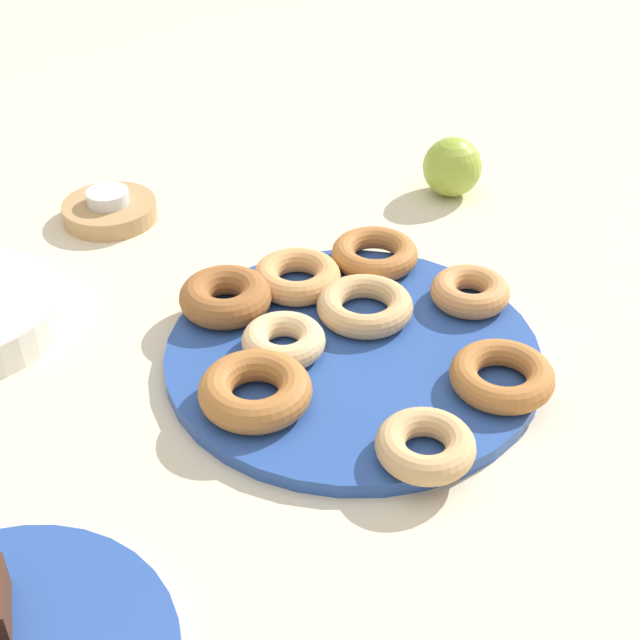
{
  "coord_description": "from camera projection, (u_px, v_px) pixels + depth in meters",
  "views": [
    {
      "loc": [
        -0.66,
        -0.03,
        0.52
      ],
      "look_at": [
        0.0,
        0.03,
        0.04
      ],
      "focal_mm": 51.1,
      "sensor_mm": 36.0,
      "label": 1
    }
  ],
  "objects": [
    {
      "name": "donut_1",
      "position": [
        425.0,
        446.0,
        0.71
      ],
      "size": [
        0.11,
        0.11,
        0.02
      ],
      "primitive_type": "torus",
      "rotation": [
        0.0,
        0.0,
        5.42
      ],
      "color": "tan",
      "rests_on": "donut_plate"
    },
    {
      "name": "donut_5",
      "position": [
        255.0,
        390.0,
        0.76
      ],
      "size": [
        0.13,
        0.13,
        0.03
      ],
      "primitive_type": "torus",
      "rotation": [
        0.0,
        0.0,
        5.37
      ],
      "color": "#AD6B33",
      "rests_on": "donut_plate"
    },
    {
      "name": "ground_plane",
      "position": [
        352.0,
        360.0,
        0.84
      ],
      "size": [
        2.4,
        2.4,
        0.0
      ],
      "primitive_type": "plane",
      "color": "beige"
    },
    {
      "name": "donut_3",
      "position": [
        284.0,
        341.0,
        0.82
      ],
      "size": [
        0.1,
        0.1,
        0.02
      ],
      "primitive_type": "torus",
      "rotation": [
        0.0,
        0.0,
        4.19
      ],
      "color": "#EABC84",
      "rests_on": "donut_plate"
    },
    {
      "name": "donut_6",
      "position": [
        375.0,
        254.0,
        0.94
      ],
      "size": [
        0.12,
        0.12,
        0.02
      ],
      "primitive_type": "torus",
      "rotation": [
        0.0,
        0.0,
        1.02
      ],
      "color": "#AD6B33",
      "rests_on": "donut_plate"
    },
    {
      "name": "donut_2",
      "position": [
        502.0,
        376.0,
        0.78
      ],
      "size": [
        0.12,
        0.12,
        0.02
      ],
      "primitive_type": "torus",
      "rotation": [
        0.0,
        0.0,
        5.89
      ],
      "color": "#AD6B33",
      "rests_on": "donut_plate"
    },
    {
      "name": "candle_holder",
      "position": [
        110.0,
        211.0,
        1.04
      ],
      "size": [
        0.11,
        0.11,
        0.02
      ],
      "primitive_type": "cylinder",
      "color": "tan",
      "rests_on": "ground_plane"
    },
    {
      "name": "donut_0",
      "position": [
        226.0,
        297.0,
        0.87
      ],
      "size": [
        0.11,
        0.11,
        0.03
      ],
      "primitive_type": "torus",
      "rotation": [
        0.0,
        0.0,
        1.35
      ],
      "color": "#995B2D",
      "rests_on": "donut_plate"
    },
    {
      "name": "tealight",
      "position": [
        108.0,
        197.0,
        1.03
      ],
      "size": [
        0.05,
        0.05,
        0.01
      ],
      "primitive_type": "cylinder",
      "color": "silver",
      "rests_on": "candle_holder"
    },
    {
      "name": "donut_4",
      "position": [
        297.0,
        276.0,
        0.9
      ],
      "size": [
        0.1,
        0.1,
        0.03
      ],
      "primitive_type": "torus",
      "rotation": [
        0.0,
        0.0,
        1.72
      ],
      "color": "tan",
      "rests_on": "donut_plate"
    },
    {
      "name": "apple",
      "position": [
        452.0,
        167.0,
        1.08
      ],
      "size": [
        0.07,
        0.07,
        0.07
      ],
      "primitive_type": "sphere",
      "color": "#93AD38",
      "rests_on": "ground_plane"
    },
    {
      "name": "donut_plate",
      "position": [
        353.0,
        354.0,
        0.83
      ],
      "size": [
        0.34,
        0.34,
        0.01
      ],
      "primitive_type": "cylinder",
      "color": "#284C9E",
      "rests_on": "ground_plane"
    },
    {
      "name": "donut_8",
      "position": [
        365.0,
        306.0,
        0.86
      ],
      "size": [
        0.12,
        0.12,
        0.02
      ],
      "primitive_type": "torus",
      "rotation": [
        0.0,
        0.0,
        2.76
      ],
      "color": "tan",
      "rests_on": "donut_plate"
    },
    {
      "name": "donut_7",
      "position": [
        470.0,
        291.0,
        0.88
      ],
      "size": [
        0.1,
        0.1,
        0.03
      ],
      "primitive_type": "torus",
      "rotation": [
        0.0,
        0.0,
        0.41
      ],
      "color": "#C6844C",
      "rests_on": "donut_plate"
    }
  ]
}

